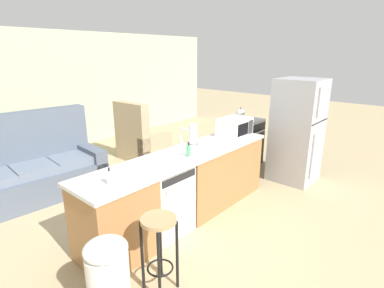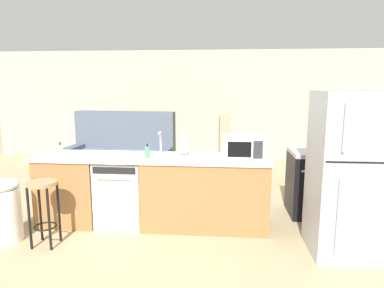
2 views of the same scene
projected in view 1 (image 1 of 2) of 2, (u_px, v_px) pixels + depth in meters
ground_plane at (177, 221)px, 3.93m from camera, size 24.00×24.00×0.00m
wall_back at (45, 93)px, 6.42m from camera, size 10.00×0.06×2.60m
kitchen_counter at (189, 186)px, 3.98m from camera, size 2.94×0.66×0.90m
dishwasher at (162, 199)px, 3.63m from camera, size 0.58×0.61×0.84m
stove_range at (240, 142)px, 5.84m from camera, size 0.76×0.68×0.90m
refrigerator at (297, 131)px, 5.02m from camera, size 0.72×0.73×1.73m
microwave at (234, 127)px, 4.55m from camera, size 0.50×0.37×0.28m
sink_faucet at (182, 140)px, 3.88m from camera, size 0.07×0.18×0.30m
paper_towel_roll at (193, 135)px, 4.14m from camera, size 0.14×0.14×0.28m
soap_bottle at (189, 151)px, 3.67m from camera, size 0.06×0.06×0.18m
dish_soap_bottle at (109, 177)px, 2.87m from camera, size 0.06×0.06×0.18m
kettle at (240, 113)px, 5.88m from camera, size 0.21×0.17×0.19m
bar_stool at (159, 238)px, 2.67m from camera, size 0.32×0.32×0.74m
trash_bin at (109, 280)px, 2.39m from camera, size 0.35×0.35×0.74m
couch at (31, 171)px, 4.56m from camera, size 2.06×1.04×1.27m
armchair at (140, 142)px, 6.18m from camera, size 0.83×0.88×1.20m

